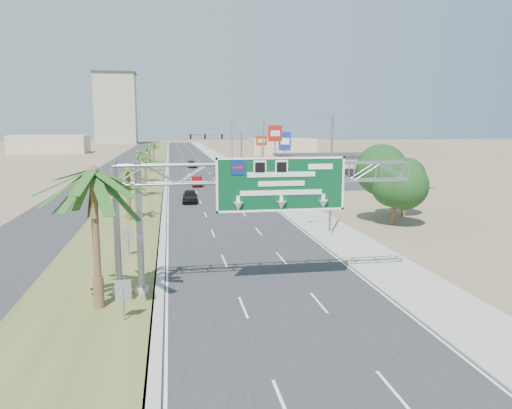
{
  "coord_description": "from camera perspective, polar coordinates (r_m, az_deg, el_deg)",
  "views": [
    {
      "loc": [
        -5.48,
        -17.05,
        9.19
      ],
      "look_at": [
        -0.14,
        13.92,
        4.2
      ],
      "focal_mm": 35.0,
      "sensor_mm": 36.0,
      "label": 1
    }
  ],
  "objects": [
    {
      "name": "palm_row_b",
      "position": [
        49.4,
        -14.44,
        3.75
      ],
      "size": [
        3.99,
        3.99,
        5.95
      ],
      "color": "brown",
      "rests_on": "ground"
    },
    {
      "name": "streetlight_far",
      "position": [
        105.92,
        -2.86,
        6.58
      ],
      "size": [
        3.27,
        0.44,
        10.0
      ],
      "color": "gray",
      "rests_on": "ground"
    },
    {
      "name": "oak_near",
      "position": [
        47.91,
        15.61,
        3.1
      ],
      "size": [
        4.5,
        4.5,
        6.8
      ],
      "color": "brown",
      "rests_on": "ground"
    },
    {
      "name": "opposing_road",
      "position": [
        127.9,
        -14.97,
        4.6
      ],
      "size": [
        8.0,
        300.0,
        0.02
      ],
      "primitive_type": "cube",
      "color": "#28282B",
      "rests_on": "ground"
    },
    {
      "name": "building_distant_left",
      "position": [
        181.52,
        -22.5,
        6.39
      ],
      "size": [
        24.0,
        14.0,
        6.0
      ],
      "primitive_type": "cube",
      "color": "tan",
      "rests_on": "ground"
    },
    {
      "name": "sign_gantry",
      "position": [
        27.52,
        -0.47,
        2.49
      ],
      "size": [
        16.75,
        1.24,
        7.5
      ],
      "color": "gray",
      "rests_on": "ground"
    },
    {
      "name": "car_left_lane",
      "position": [
        60.47,
        -7.56,
        0.94
      ],
      "size": [
        2.05,
        4.6,
        1.54
      ],
      "primitive_type": "imported",
      "rotation": [
        0.0,
        0.0,
        -0.05
      ],
      "color": "black",
      "rests_on": "ground"
    },
    {
      "name": "palm_row_c",
      "position": [
        65.27,
        -13.36,
        5.68
      ],
      "size": [
        3.99,
        3.99,
        6.75
      ],
      "color": "brown",
      "rests_on": "ground"
    },
    {
      "name": "palm_row_e",
      "position": [
        102.21,
        -12.11,
        6.52
      ],
      "size": [
        3.99,
        3.99,
        6.15
      ],
      "color": "brown",
      "rests_on": "ground"
    },
    {
      "name": "median_signback_b",
      "position": [
        36.02,
        -14.38,
        -3.67
      ],
      "size": [
        0.75,
        0.08,
        2.08
      ],
      "color": "gray",
      "rests_on": "ground"
    },
    {
      "name": "palm_near",
      "position": [
        25.43,
        -18.18,
        3.48
      ],
      "size": [
        5.7,
        5.7,
        8.35
      ],
      "color": "brown",
      "rests_on": "ground"
    },
    {
      "name": "pole_sign_red_far",
      "position": [
        95.53,
        0.64,
        6.99
      ],
      "size": [
        2.19,
        0.96,
        7.42
      ],
      "color": "gray",
      "rests_on": "ground"
    },
    {
      "name": "building_distant_right",
      "position": [
        161.15,
        2.97,
        6.63
      ],
      "size": [
        20.0,
        12.0,
        5.0
      ],
      "primitive_type": "cube",
      "color": "tan",
      "rests_on": "ground"
    },
    {
      "name": "car_right_lane",
      "position": [
        90.78,
        -3.1,
        3.67
      ],
      "size": [
        2.84,
        5.55,
        1.5
      ],
      "primitive_type": "imported",
      "rotation": [
        0.0,
        0.0,
        0.07
      ],
      "color": "gray",
      "rests_on": "ground"
    },
    {
      "name": "signal_mast",
      "position": [
        89.77,
        -2.97,
        6.24
      ],
      "size": [
        10.28,
        0.71,
        8.0
      ],
      "color": "gray",
      "rests_on": "ground"
    },
    {
      "name": "streetlight_mid",
      "position": [
        70.37,
        0.71,
        5.36
      ],
      "size": [
        3.27,
        0.44,
        10.0
      ],
      "color": "gray",
      "rests_on": "ground"
    },
    {
      "name": "store_building",
      "position": [
        87.78,
        8.52,
        4.22
      ],
      "size": [
        18.0,
        10.0,
        4.0
      ],
      "primitive_type": "cube",
      "color": "tan",
      "rests_on": "ground"
    },
    {
      "name": "pole_sign_red_near",
      "position": [
        76.15,
        2.2,
        7.69
      ],
      "size": [
        2.32,
        1.23,
        9.41
      ],
      "color": "gray",
      "rests_on": "ground"
    },
    {
      "name": "oak_far",
      "position": [
        52.86,
        16.67,
        2.81
      ],
      "size": [
        3.5,
        3.5,
        5.6
      ],
      "color": "brown",
      "rests_on": "ground"
    },
    {
      "name": "palm_row_d",
      "position": [
        83.29,
        -12.59,
        5.52
      ],
      "size": [
        3.99,
        3.99,
        5.45
      ],
      "color": "brown",
      "rests_on": "ground"
    },
    {
      "name": "streetlight_near",
      "position": [
        41.34,
        8.3,
        2.68
      ],
      "size": [
        3.27,
        0.44,
        10.0
      ],
      "color": "gray",
      "rests_on": "ground"
    },
    {
      "name": "palm_row_f",
      "position": [
        127.2,
        -11.67,
        6.82
      ],
      "size": [
        3.99,
        3.99,
        5.75
      ],
      "color": "brown",
      "rests_on": "ground"
    },
    {
      "name": "tower_distant",
      "position": [
        268.5,
        -15.71,
        10.46
      ],
      "size": [
        20.0,
        16.0,
        35.0
      ],
      "primitive_type": "cube",
      "color": "tan",
      "rests_on": "ground"
    },
    {
      "name": "sidewalk_right",
      "position": [
        128.15,
        -3.51,
        4.91
      ],
      "size": [
        4.0,
        300.0,
        0.1
      ],
      "primitive_type": "cube",
      "color": "#9E9B93",
      "rests_on": "ground"
    },
    {
      "name": "pole_sign_blue",
      "position": [
        81.81,
        3.31,
        6.96
      ],
      "size": [
        2.01,
        0.76,
        8.35
      ],
      "color": "gray",
      "rests_on": "ground"
    },
    {
      "name": "car_mid_lane",
      "position": [
        76.87,
        -6.76,
        2.64
      ],
      "size": [
        1.66,
        4.46,
        1.45
      ],
      "primitive_type": "imported",
      "rotation": [
        0.0,
        0.0,
        -0.03
      ],
      "color": "#690909",
      "rests_on": "ground"
    },
    {
      "name": "median_grass",
      "position": [
        127.46,
        -11.83,
        4.72
      ],
      "size": [
        7.0,
        300.0,
        0.12
      ],
      "primitive_type": "cube",
      "color": "#4A5827",
      "rests_on": "ground"
    },
    {
      "name": "car_far",
      "position": [
        111.26,
        -7.35,
        4.57
      ],
      "size": [
        2.34,
        4.95,
        1.39
      ],
      "primitive_type": "imported",
      "rotation": [
        0.0,
        0.0,
        0.08
      ],
      "color": "black",
      "rests_on": "ground"
    },
    {
      "name": "median_signback_a",
      "position": [
        24.43,
        -14.92,
        -9.76
      ],
      "size": [
        0.75,
        0.08,
        2.08
      ],
      "color": "gray",
      "rests_on": "ground"
    },
    {
      "name": "road",
      "position": [
        127.5,
        -7.32,
        4.82
      ],
      "size": [
        12.0,
        300.0,
        0.02
      ],
      "primitive_type": "cube",
      "color": "#28282B",
      "rests_on": "ground"
    },
    {
      "name": "ground",
      "position": [
        20.13,
        7.53,
        -18.22
      ],
      "size": [
        600.0,
        600.0,
        0.0
      ],
      "primitive_type": "plane",
      "color": "#8C7A59",
      "rests_on": "ground"
    }
  ]
}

